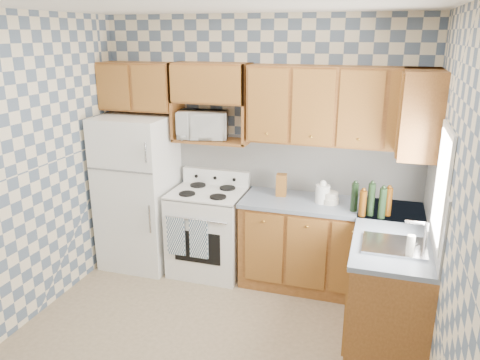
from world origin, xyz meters
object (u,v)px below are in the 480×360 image
at_px(refrigerator, 139,192).
at_px(stove_body, 208,232).
at_px(electric_kettle, 323,194).
at_px(microwave, 203,124).

relative_size(refrigerator, stove_body, 1.87).
distance_m(stove_body, electric_kettle, 1.32).
xyz_separation_m(stove_body, microwave, (-0.10, 0.18, 1.14)).
xyz_separation_m(stove_body, electric_kettle, (1.20, 0.01, 0.56)).
distance_m(stove_body, microwave, 1.16).
height_order(stove_body, electric_kettle, electric_kettle).
xyz_separation_m(microwave, electric_kettle, (1.30, -0.17, -0.59)).
relative_size(refrigerator, electric_kettle, 9.46).
relative_size(microwave, electric_kettle, 2.93).
xyz_separation_m(refrigerator, microwave, (0.70, 0.20, 0.75)).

